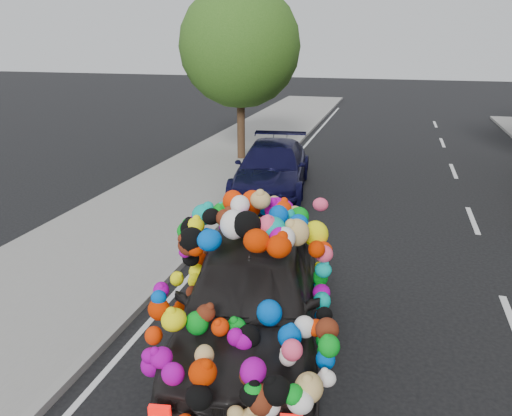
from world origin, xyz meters
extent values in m
plane|color=black|center=(0.00, 0.00, 0.00)|extent=(100.00, 100.00, 0.00)
cube|color=gray|center=(-4.30, 0.00, 0.06)|extent=(4.00, 60.00, 0.12)
cube|color=gray|center=(-2.35, 0.00, 0.07)|extent=(0.15, 60.00, 0.13)
cylinder|color=#332114|center=(-3.80, 9.50, 1.36)|extent=(0.28, 0.28, 2.73)
sphere|color=#275115|center=(-3.80, 9.50, 4.03)|extent=(4.20, 4.20, 4.20)
imported|color=black|center=(-0.27, -1.53, 0.82)|extent=(2.70, 5.04, 1.63)
cube|color=red|center=(-0.51, -4.02, 0.78)|extent=(0.23, 0.10, 0.14)
imported|color=black|center=(-1.80, 6.03, 0.71)|extent=(2.57, 5.12, 1.43)
camera|label=1|loc=(1.49, -7.65, 4.32)|focal=35.00mm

